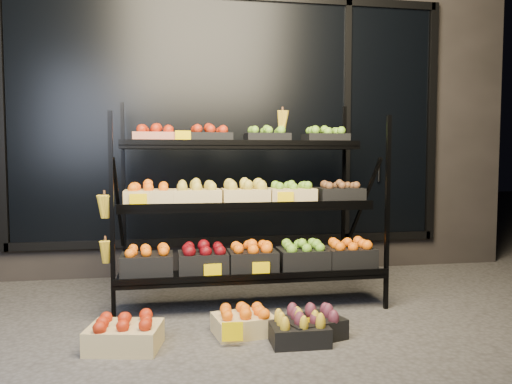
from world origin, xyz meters
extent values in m
plane|color=#514F4C|center=(0.00, 0.00, 0.00)|extent=(24.00, 24.00, 0.00)
cube|color=#2D2826|center=(0.00, 2.60, 1.75)|extent=(6.00, 2.00, 3.50)
cube|color=black|center=(0.00, 1.58, 1.55)|extent=(4.20, 0.04, 2.40)
cube|color=black|center=(0.00, 1.56, 0.34)|extent=(4.30, 0.06, 0.08)
cube|color=black|center=(-2.15, 1.56, 1.55)|extent=(0.08, 0.06, 2.50)
cube|color=black|center=(2.15, 1.56, 1.55)|extent=(0.08, 0.06, 2.50)
cube|color=black|center=(1.20, 1.56, 1.55)|extent=(0.06, 0.06, 2.50)
cylinder|color=black|center=(1.55, 1.53, 1.05)|extent=(0.02, 0.02, 0.25)
cube|color=black|center=(-1.02, 0.18, 0.75)|extent=(0.03, 0.03, 1.50)
cube|color=black|center=(1.02, 0.18, 0.75)|extent=(0.03, 0.03, 1.50)
cube|color=black|center=(-1.02, 1.15, 0.83)|extent=(0.03, 0.03, 1.66)
cube|color=black|center=(1.02, 1.15, 0.83)|extent=(0.03, 0.03, 1.66)
cube|color=black|center=(0.00, 0.35, 0.27)|extent=(2.05, 0.42, 0.03)
cube|color=black|center=(0.00, 0.15, 0.30)|extent=(2.05, 0.02, 0.05)
cube|color=black|center=(0.00, 0.65, 0.77)|extent=(2.05, 0.40, 0.03)
cube|color=black|center=(0.00, 0.46, 0.80)|extent=(2.05, 0.02, 0.05)
cube|color=black|center=(0.00, 0.95, 1.27)|extent=(2.05, 0.40, 0.03)
cube|color=black|center=(0.00, 0.76, 1.30)|extent=(2.05, 0.02, 0.05)
cube|color=tan|center=(-0.73, 0.95, 1.33)|extent=(0.38, 0.28, 0.11)
ellipsoid|color=red|center=(-0.73, 0.95, 1.42)|extent=(0.32, 0.24, 0.07)
cube|color=black|center=(-0.28, 0.95, 1.33)|extent=(0.38, 0.28, 0.11)
ellipsoid|color=red|center=(-0.28, 0.95, 1.42)|extent=(0.32, 0.24, 0.07)
cube|color=black|center=(0.23, 0.95, 1.33)|extent=(0.38, 0.28, 0.11)
ellipsoid|color=#7CBD2F|center=(0.23, 0.95, 1.42)|extent=(0.32, 0.24, 0.07)
cube|color=black|center=(0.77, 0.95, 1.33)|extent=(0.38, 0.28, 0.11)
ellipsoid|color=#7CBD2F|center=(0.77, 0.95, 1.42)|extent=(0.32, 0.24, 0.07)
cube|color=#DDC57F|center=(-0.79, 0.65, 0.85)|extent=(0.38, 0.28, 0.14)
ellipsoid|color=orange|center=(-0.79, 0.65, 0.95)|extent=(0.32, 0.24, 0.07)
cube|color=#DDC57F|center=(-0.41, 0.65, 0.85)|extent=(0.38, 0.28, 0.14)
ellipsoid|color=gold|center=(-0.41, 0.65, 0.95)|extent=(0.32, 0.24, 0.07)
cube|color=#DDC57F|center=(-0.01, 0.65, 0.85)|extent=(0.38, 0.28, 0.14)
ellipsoid|color=gold|center=(-0.01, 0.65, 0.95)|extent=(0.32, 0.24, 0.07)
cube|color=#DDC57F|center=(0.38, 0.65, 0.85)|extent=(0.38, 0.28, 0.14)
ellipsoid|color=#7CBD2F|center=(0.38, 0.65, 0.95)|extent=(0.32, 0.24, 0.07)
cube|color=black|center=(0.80, 0.65, 0.85)|extent=(0.38, 0.28, 0.14)
ellipsoid|color=brown|center=(0.80, 0.65, 0.95)|extent=(0.32, 0.24, 0.07)
cube|color=black|center=(-0.80, 0.35, 0.37)|extent=(0.38, 0.28, 0.18)
ellipsoid|color=orange|center=(-0.80, 0.35, 0.49)|extent=(0.32, 0.24, 0.07)
cube|color=black|center=(-0.38, 0.35, 0.37)|extent=(0.38, 0.28, 0.18)
ellipsoid|color=#63070C|center=(-0.38, 0.35, 0.49)|extent=(0.32, 0.24, 0.07)
cube|color=black|center=(-0.01, 0.35, 0.37)|extent=(0.38, 0.28, 0.18)
ellipsoid|color=orange|center=(-0.01, 0.35, 0.49)|extent=(0.32, 0.24, 0.07)
cube|color=black|center=(0.40, 0.35, 0.37)|extent=(0.38, 0.28, 0.18)
ellipsoid|color=#7CBD2F|center=(0.40, 0.35, 0.49)|extent=(0.32, 0.24, 0.07)
cube|color=black|center=(0.79, 0.35, 0.37)|extent=(0.38, 0.28, 0.18)
ellipsoid|color=orange|center=(0.79, 0.35, 0.49)|extent=(0.32, 0.24, 0.07)
ellipsoid|color=gold|center=(-1.07, 0.20, 0.92)|extent=(0.14, 0.08, 0.22)
ellipsoid|color=gold|center=(-1.07, 0.20, 0.60)|extent=(0.14, 0.08, 0.22)
ellipsoid|color=gold|center=(0.35, 0.85, 1.59)|extent=(0.14, 0.08, 0.22)
cube|color=#ECC300|center=(-0.86, 0.50, 0.84)|extent=(0.13, 0.01, 0.12)
cube|color=#ECC300|center=(0.30, 0.50, 0.84)|extent=(0.13, 0.01, 0.12)
cube|color=#ECC300|center=(-0.51, 0.80, 1.34)|extent=(0.13, 0.01, 0.12)
cube|color=#ECC300|center=(-0.32, 0.20, 0.34)|extent=(0.13, 0.01, 0.12)
cube|color=#ECC300|center=(0.04, 0.20, 0.34)|extent=(0.13, 0.01, 0.12)
cube|color=#ECC300|center=(-0.25, -0.40, 0.06)|extent=(0.13, 0.01, 0.12)
cube|color=#ECC300|center=(0.25, -0.40, 0.06)|extent=(0.13, 0.01, 0.12)
cube|color=#DDC57F|center=(-0.91, -0.31, 0.07)|extent=(0.49, 0.40, 0.15)
ellipsoid|color=red|center=(-0.91, -0.31, 0.18)|extent=(0.41, 0.33, 0.07)
cube|color=black|center=(0.17, -0.41, 0.06)|extent=(0.37, 0.28, 0.12)
ellipsoid|color=gold|center=(0.17, -0.41, 0.15)|extent=(0.31, 0.23, 0.07)
cube|color=#DDC57F|center=(-0.15, -0.18, 0.07)|extent=(0.42, 0.34, 0.13)
ellipsoid|color=orange|center=(-0.15, -0.18, 0.16)|extent=(0.35, 0.28, 0.07)
cube|color=black|center=(0.28, -0.32, 0.07)|extent=(0.45, 0.39, 0.13)
ellipsoid|color=brown|center=(0.28, -0.32, 0.16)|extent=(0.38, 0.32, 0.07)
camera|label=1|loc=(-0.64, -3.40, 1.18)|focal=35.00mm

